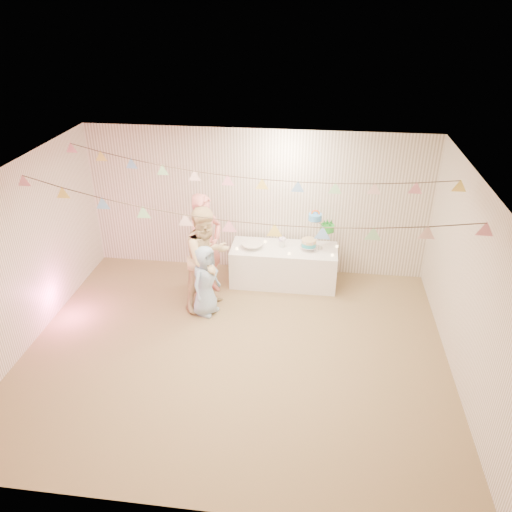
# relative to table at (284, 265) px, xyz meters

# --- Properties ---
(floor) EXTENTS (6.00, 6.00, 0.00)m
(floor) POSITION_rel_table_xyz_m (-0.53, -2.01, -0.34)
(floor) COLOR olive
(floor) RESTS_ON ground
(ceiling) EXTENTS (6.00, 6.00, 0.00)m
(ceiling) POSITION_rel_table_xyz_m (-0.53, -2.01, 2.26)
(ceiling) COLOR silver
(ceiling) RESTS_ON ground
(back_wall) EXTENTS (6.00, 6.00, 0.00)m
(back_wall) POSITION_rel_table_xyz_m (-0.53, 0.49, 0.96)
(back_wall) COLOR white
(back_wall) RESTS_ON ground
(front_wall) EXTENTS (6.00, 6.00, 0.00)m
(front_wall) POSITION_rel_table_xyz_m (-0.53, -4.51, 0.96)
(front_wall) COLOR white
(front_wall) RESTS_ON ground
(left_wall) EXTENTS (5.00, 5.00, 0.00)m
(left_wall) POSITION_rel_table_xyz_m (-3.53, -2.01, 0.96)
(left_wall) COLOR white
(left_wall) RESTS_ON ground
(right_wall) EXTENTS (5.00, 5.00, 0.00)m
(right_wall) POSITION_rel_table_xyz_m (2.47, -2.01, 0.96)
(right_wall) COLOR white
(right_wall) RESTS_ON ground
(table) EXTENTS (1.82, 0.73, 0.68)m
(table) POSITION_rel_table_xyz_m (0.00, 0.00, 0.00)
(table) COLOR white
(table) RESTS_ON floor
(cake_stand) EXTENTS (0.60, 0.35, 0.67)m
(cake_stand) POSITION_rel_table_xyz_m (0.55, 0.05, 0.74)
(cake_stand) COLOR silver
(cake_stand) RESTS_ON table
(cake_bottom) EXTENTS (0.31, 0.31, 0.15)m
(cake_bottom) POSITION_rel_table_xyz_m (0.40, -0.01, 0.49)
(cake_bottom) COLOR #26A7B4
(cake_bottom) RESTS_ON cake_stand
(cake_middle) EXTENTS (0.27, 0.27, 0.22)m
(cake_middle) POSITION_rel_table_xyz_m (0.73, 0.14, 0.76)
(cake_middle) COLOR green
(cake_middle) RESTS_ON cake_stand
(cake_top_tier) EXTENTS (0.25, 0.25, 0.19)m
(cake_top_tier) POSITION_rel_table_xyz_m (0.49, 0.02, 1.03)
(cake_top_tier) COLOR #4695DE
(cake_top_tier) RESTS_ON cake_stand
(platter) EXTENTS (0.37, 0.37, 0.02)m
(platter) POSITION_rel_table_xyz_m (-0.55, -0.05, 0.42)
(platter) COLOR white
(platter) RESTS_ON table
(posy) EXTENTS (0.16, 0.16, 0.18)m
(posy) POSITION_rel_table_xyz_m (-0.04, 0.05, 0.50)
(posy) COLOR white
(posy) RESTS_ON table
(person_adult_a) EXTENTS (0.73, 0.78, 1.78)m
(person_adult_a) POSITION_rel_table_xyz_m (-1.26, -0.48, 0.55)
(person_adult_a) COLOR #CE706C
(person_adult_a) RESTS_ON floor
(person_adult_b) EXTENTS (1.04, 1.07, 1.74)m
(person_adult_b) POSITION_rel_table_xyz_m (-1.15, -0.88, 0.53)
(person_adult_b) COLOR #D9BA86
(person_adult_b) RESTS_ON floor
(person_child) EXTENTS (0.57, 0.68, 1.18)m
(person_child) POSITION_rel_table_xyz_m (-1.15, -1.09, 0.25)
(person_child) COLOR #92AFCE
(person_child) RESTS_ON floor
(bunting_back) EXTENTS (5.60, 1.10, 0.40)m
(bunting_back) POSITION_rel_table_xyz_m (-0.53, -0.91, 2.01)
(bunting_back) COLOR pink
(bunting_back) RESTS_ON ceiling
(bunting_front) EXTENTS (5.60, 0.90, 0.36)m
(bunting_front) POSITION_rel_table_xyz_m (-0.53, -2.21, 1.98)
(bunting_front) COLOR #72A5E5
(bunting_front) RESTS_ON ceiling
(tealight_0) EXTENTS (0.04, 0.04, 0.03)m
(tealight_0) POSITION_rel_table_xyz_m (-0.80, -0.15, 0.36)
(tealight_0) COLOR #FFD88C
(tealight_0) RESTS_ON table
(tealight_1) EXTENTS (0.04, 0.04, 0.03)m
(tealight_1) POSITION_rel_table_xyz_m (-0.35, 0.18, 0.36)
(tealight_1) COLOR #FFD88C
(tealight_1) RESTS_ON table
(tealight_2) EXTENTS (0.04, 0.04, 0.03)m
(tealight_2) POSITION_rel_table_xyz_m (0.10, -0.22, 0.36)
(tealight_2) COLOR #FFD88C
(tealight_2) RESTS_ON table
(tealight_3) EXTENTS (0.04, 0.04, 0.03)m
(tealight_3) POSITION_rel_table_xyz_m (0.35, 0.22, 0.36)
(tealight_3) COLOR #FFD88C
(tealight_3) RESTS_ON table
(tealight_4) EXTENTS (0.04, 0.04, 0.03)m
(tealight_4) POSITION_rel_table_xyz_m (0.82, -0.18, 0.36)
(tealight_4) COLOR #FFD88C
(tealight_4) RESTS_ON table
(tealight_5) EXTENTS (0.04, 0.04, 0.03)m
(tealight_5) POSITION_rel_table_xyz_m (0.90, 0.15, 0.36)
(tealight_5) COLOR #FFD88C
(tealight_5) RESTS_ON table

